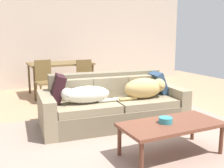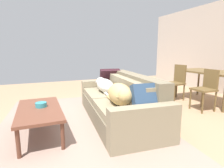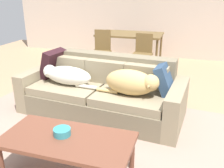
{
  "view_description": "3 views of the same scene",
  "coord_description": "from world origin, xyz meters",
  "px_view_note": "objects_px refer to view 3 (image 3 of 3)",
  "views": [
    {
      "loc": [
        -2.02,
        -3.57,
        1.49
      ],
      "look_at": [
        -0.15,
        0.35,
        0.66
      ],
      "focal_mm": 43.05,
      "sensor_mm": 36.0,
      "label": 1
    },
    {
      "loc": [
        2.75,
        -1.07,
        1.26
      ],
      "look_at": [
        -0.24,
        0.18,
        0.66
      ],
      "focal_mm": 28.91,
      "sensor_mm": 36.0,
      "label": 2
    },
    {
      "loc": [
        0.96,
        -2.88,
        1.71
      ],
      "look_at": [
        0.0,
        0.24,
        0.49
      ],
      "focal_mm": 39.96,
      "sensor_mm": 36.0,
      "label": 3
    }
  ],
  "objects_px": {
    "bowl_on_coffee_table": "(62,132)",
    "dining_chair_near_right": "(143,52)",
    "throw_pillow_by_left_arm": "(53,64)",
    "dog_on_right_cushion": "(132,82)",
    "dining_table": "(130,36)",
    "coffee_table": "(67,142)",
    "throw_pillow_by_right_arm": "(165,79)",
    "couch": "(103,92)",
    "dining_chair_near_left": "(102,49)",
    "dog_on_left_cushion": "(66,75)"
  },
  "relations": [
    {
      "from": "bowl_on_coffee_table",
      "to": "couch",
      "type": "bearing_deg",
      "value": 92.59
    },
    {
      "from": "dog_on_right_cushion",
      "to": "dining_chair_near_right",
      "type": "bearing_deg",
      "value": 102.2
    },
    {
      "from": "dining_chair_near_left",
      "to": "throw_pillow_by_left_arm",
      "type": "bearing_deg",
      "value": -101.39
    },
    {
      "from": "dog_on_right_cushion",
      "to": "dining_chair_near_left",
      "type": "xyz_separation_m",
      "value": [
        -1.19,
        2.18,
        -0.1
      ]
    },
    {
      "from": "dining_table",
      "to": "dog_on_left_cushion",
      "type": "bearing_deg",
      "value": -96.85
    },
    {
      "from": "dog_on_right_cushion",
      "to": "dining_table",
      "type": "relative_size",
      "value": 0.56
    },
    {
      "from": "dog_on_left_cushion",
      "to": "dining_table",
      "type": "height_order",
      "value": "dining_table"
    },
    {
      "from": "dining_table",
      "to": "dining_chair_near_left",
      "type": "relative_size",
      "value": 1.63
    },
    {
      "from": "dining_chair_near_left",
      "to": "couch",
      "type": "bearing_deg",
      "value": -76.09
    },
    {
      "from": "dog_on_right_cushion",
      "to": "dog_on_left_cushion",
      "type": "bearing_deg",
      "value": 178.75
    },
    {
      "from": "throw_pillow_by_left_arm",
      "to": "dining_chair_near_left",
      "type": "xyz_separation_m",
      "value": [
        0.17,
        1.81,
        -0.13
      ]
    },
    {
      "from": "bowl_on_coffee_table",
      "to": "coffee_table",
      "type": "bearing_deg",
      "value": -25.33
    },
    {
      "from": "couch",
      "to": "dining_chair_near_right",
      "type": "distance_m",
      "value": 1.93
    },
    {
      "from": "couch",
      "to": "dog_on_left_cushion",
      "type": "bearing_deg",
      "value": -161.41
    },
    {
      "from": "coffee_table",
      "to": "dog_on_right_cushion",
      "type": "bearing_deg",
      "value": 72.85
    },
    {
      "from": "dog_on_left_cushion",
      "to": "dining_chair_near_right",
      "type": "bearing_deg",
      "value": 75.12
    },
    {
      "from": "dining_chair_near_left",
      "to": "dining_chair_near_right",
      "type": "xyz_separation_m",
      "value": [
        0.93,
        -0.04,
        -0.0
      ]
    },
    {
      "from": "throw_pillow_by_left_arm",
      "to": "bowl_on_coffee_table",
      "type": "relative_size",
      "value": 2.65
    },
    {
      "from": "dog_on_right_cushion",
      "to": "throw_pillow_by_right_arm",
      "type": "height_order",
      "value": "throw_pillow_by_right_arm"
    },
    {
      "from": "dog_on_left_cushion",
      "to": "throw_pillow_by_left_arm",
      "type": "distance_m",
      "value": 0.45
    },
    {
      "from": "throw_pillow_by_right_arm",
      "to": "coffee_table",
      "type": "height_order",
      "value": "throw_pillow_by_right_arm"
    },
    {
      "from": "dog_on_left_cushion",
      "to": "throw_pillow_by_right_arm",
      "type": "relative_size",
      "value": 2.17
    },
    {
      "from": "throw_pillow_by_left_arm",
      "to": "coffee_table",
      "type": "distance_m",
      "value": 1.85
    },
    {
      "from": "dog_on_left_cushion",
      "to": "dining_chair_near_left",
      "type": "height_order",
      "value": "dining_chair_near_left"
    },
    {
      "from": "throw_pillow_by_right_arm",
      "to": "dining_table",
      "type": "relative_size",
      "value": 0.27
    },
    {
      "from": "couch",
      "to": "throw_pillow_by_right_arm",
      "type": "bearing_deg",
      "value": 3.67
    },
    {
      "from": "throw_pillow_by_right_arm",
      "to": "dining_chair_near_left",
      "type": "bearing_deg",
      "value": 128.82
    },
    {
      "from": "throw_pillow_by_left_arm",
      "to": "coffee_table",
      "type": "bearing_deg",
      "value": -56.93
    },
    {
      "from": "dining_chair_near_right",
      "to": "dining_chair_near_left",
      "type": "bearing_deg",
      "value": 179.9
    },
    {
      "from": "dog_on_left_cushion",
      "to": "coffee_table",
      "type": "distance_m",
      "value": 1.44
    },
    {
      "from": "dining_table",
      "to": "dining_chair_near_left",
      "type": "xyz_separation_m",
      "value": [
        -0.5,
        -0.59,
        -0.21
      ]
    },
    {
      "from": "bowl_on_coffee_table",
      "to": "dining_chair_near_right",
      "type": "bearing_deg",
      "value": 87.13
    },
    {
      "from": "dog_on_left_cushion",
      "to": "coffee_table",
      "type": "xyz_separation_m",
      "value": [
        0.64,
        -1.28,
        -0.19
      ]
    },
    {
      "from": "dining_chair_near_right",
      "to": "couch",
      "type": "bearing_deg",
      "value": -94.3
    },
    {
      "from": "dog_on_right_cushion",
      "to": "bowl_on_coffee_table",
      "type": "distance_m",
      "value": 1.22
    },
    {
      "from": "dog_on_right_cushion",
      "to": "dining_chair_near_left",
      "type": "relative_size",
      "value": 0.92
    },
    {
      "from": "throw_pillow_by_left_arm",
      "to": "dining_chair_near_right",
      "type": "height_order",
      "value": "dining_chair_near_right"
    },
    {
      "from": "dog_on_right_cushion",
      "to": "throw_pillow_by_left_arm",
      "type": "height_order",
      "value": "throw_pillow_by_left_arm"
    },
    {
      "from": "couch",
      "to": "dining_chair_near_left",
      "type": "height_order",
      "value": "dining_chair_near_left"
    },
    {
      "from": "dog_on_right_cushion",
      "to": "coffee_table",
      "type": "xyz_separation_m",
      "value": [
        -0.36,
        -1.16,
        -0.23
      ]
    },
    {
      "from": "bowl_on_coffee_table",
      "to": "dining_table",
      "type": "distance_m",
      "value": 3.92
    },
    {
      "from": "coffee_table",
      "to": "couch",
      "type": "bearing_deg",
      "value": 95.19
    },
    {
      "from": "throw_pillow_by_right_arm",
      "to": "dining_chair_near_right",
      "type": "relative_size",
      "value": 0.46
    },
    {
      "from": "dog_on_left_cushion",
      "to": "dining_chair_near_right",
      "type": "relative_size",
      "value": 1.0
    },
    {
      "from": "couch",
      "to": "dining_chair_near_left",
      "type": "distance_m",
      "value": 2.08
    },
    {
      "from": "couch",
      "to": "dog_on_left_cushion",
      "type": "xyz_separation_m",
      "value": [
        -0.52,
        -0.12,
        0.25
      ]
    },
    {
      "from": "dog_on_left_cushion",
      "to": "dog_on_right_cushion",
      "type": "relative_size",
      "value": 1.05
    },
    {
      "from": "dog_on_right_cushion",
      "to": "bowl_on_coffee_table",
      "type": "relative_size",
      "value": 5.01
    },
    {
      "from": "bowl_on_coffee_table",
      "to": "dining_table",
      "type": "height_order",
      "value": "dining_table"
    },
    {
      "from": "dog_on_left_cushion",
      "to": "dog_on_right_cushion",
      "type": "height_order",
      "value": "dog_on_right_cushion"
    }
  ]
}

